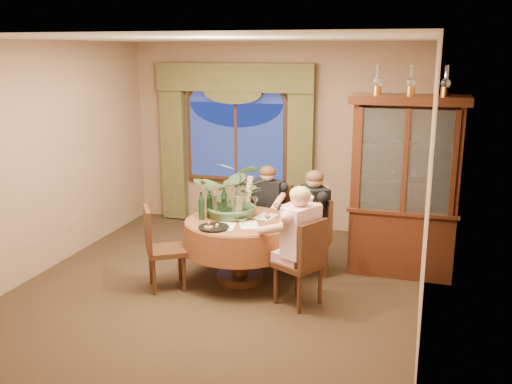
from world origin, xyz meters
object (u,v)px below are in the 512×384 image
(chair_front_left, at_px, (166,248))
(wine_bottle_4, at_px, (209,204))
(oil_lamp_left, at_px, (378,80))
(olive_bowl, at_px, (241,219))
(stoneware_vase, at_px, (238,206))
(wine_bottle_1, at_px, (214,201))
(chair_back, at_px, (271,222))
(person_back, at_px, (268,212))
(oil_lamp_right, at_px, (446,81))
(china_cabinet, at_px, (404,187))
(oil_lamp_center, at_px, (411,80))
(person_scarf, at_px, (315,222))
(chair_back_right, at_px, (309,237))
(dining_table, at_px, (240,250))
(chair_right, at_px, (298,262))
(centerpiece_plant, at_px, (235,168))
(wine_bottle_2, at_px, (201,206))
(wine_bottle_0, at_px, (224,207))
(person_pink, at_px, (301,247))
(wine_bottle_3, at_px, (224,200))

(chair_front_left, distance_m, wine_bottle_4, 0.72)
(oil_lamp_left, bearing_deg, olive_bowl, -149.62)
(stoneware_vase, relative_size, wine_bottle_1, 0.77)
(chair_back, distance_m, person_back, 0.15)
(oil_lamp_right, distance_m, person_back, 2.71)
(china_cabinet, bearing_deg, oil_lamp_center, 0.00)
(person_scarf, bearing_deg, chair_back_right, 117.41)
(oil_lamp_right, bearing_deg, oil_lamp_left, 180.00)
(dining_table, bearing_deg, oil_lamp_right, 19.39)
(chair_right, distance_m, centerpiece_plant, 1.38)
(oil_lamp_left, bearing_deg, wine_bottle_4, -156.07)
(wine_bottle_4, bearing_deg, chair_back_right, 21.58)
(chair_front_left, relative_size, olive_bowl, 6.63)
(person_scarf, distance_m, wine_bottle_2, 1.40)
(stoneware_vase, bearing_deg, chair_back_right, 19.44)
(wine_bottle_0, bearing_deg, stoneware_vase, 65.56)
(chair_front_left, bearing_deg, chair_back, 113.90)
(wine_bottle_4, bearing_deg, chair_right, -19.65)
(olive_bowl, height_order, wine_bottle_0, wine_bottle_0)
(chair_back_right, height_order, person_back, person_back)
(wine_bottle_0, distance_m, wine_bottle_4, 0.21)
(chair_back_right, height_order, olive_bowl, chair_back_right)
(chair_right, distance_m, chair_front_left, 1.54)
(person_pink, bearing_deg, chair_right, 119.31)
(wine_bottle_0, height_order, wine_bottle_2, same)
(dining_table, bearing_deg, wine_bottle_1, 161.91)
(oil_lamp_left, bearing_deg, person_pink, -116.57)
(chair_back, bearing_deg, chair_right, 126.67)
(person_pink, bearing_deg, olive_bowl, 92.10)
(oil_lamp_right, bearing_deg, stoneware_vase, -164.02)
(wine_bottle_1, xyz_separation_m, wine_bottle_4, (-0.00, -0.15, 0.00))
(chair_back_right, bearing_deg, wine_bottle_1, 75.93)
(wine_bottle_3, xyz_separation_m, wine_bottle_4, (-0.11, -0.22, 0.00))
(chair_back, distance_m, person_scarf, 0.76)
(china_cabinet, bearing_deg, chair_back, 176.97)
(chair_front_left, xyz_separation_m, wine_bottle_4, (0.37, 0.43, 0.44))
(dining_table, distance_m, olive_bowl, 0.40)
(oil_lamp_right, height_order, person_scarf, oil_lamp_right)
(centerpiece_plant, bearing_deg, wine_bottle_1, -177.36)
(chair_right, bearing_deg, oil_lamp_center, -10.72)
(china_cabinet, relative_size, wine_bottle_4, 6.60)
(oil_lamp_left, height_order, oil_lamp_right, same)
(oil_lamp_center, bearing_deg, wine_bottle_0, -156.57)
(wine_bottle_1, xyz_separation_m, wine_bottle_3, (0.10, 0.07, 0.00))
(chair_right, height_order, wine_bottle_3, wine_bottle_3)
(person_back, xyz_separation_m, wine_bottle_3, (-0.37, -0.66, 0.29))
(oil_lamp_center, relative_size, stoneware_vase, 1.33)
(oil_lamp_left, bearing_deg, oil_lamp_center, 0.00)
(chair_back, height_order, wine_bottle_1, wine_bottle_1)
(stoneware_vase, bearing_deg, chair_right, -33.26)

